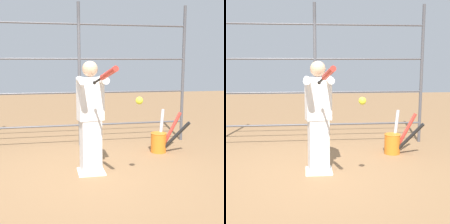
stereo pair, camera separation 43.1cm
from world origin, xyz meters
TOP-DOWN VIEW (x-y plane):
  - ground_plane at (0.00, 0.00)m, footprint 24.00×24.00m
  - home_plate at (0.00, 0.00)m, footprint 0.40×0.40m
  - fence_backstop at (0.00, -1.60)m, footprint 4.35×0.06m
  - batter at (0.00, 0.02)m, footprint 0.42×0.61m
  - baseball_bat_swinging at (-0.08, 0.90)m, footprint 0.18×0.79m
  - softball_in_flight at (-0.53, 0.73)m, footprint 0.10×0.10m
  - bat_bucket at (-1.40, -0.81)m, footprint 0.63×0.62m

SIDE VIEW (x-z plane):
  - ground_plane at x=0.00m, z-range 0.00..0.00m
  - home_plate at x=0.00m, z-range 0.00..0.02m
  - bat_bucket at x=-1.40m, z-range -0.16..0.61m
  - batter at x=0.00m, z-range 0.07..1.72m
  - softball_in_flight at x=-0.53m, z-range 1.11..1.21m
  - fence_backstop at x=0.00m, z-range 0.00..2.76m
  - baseball_bat_swinging at x=-0.08m, z-range 1.37..1.62m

